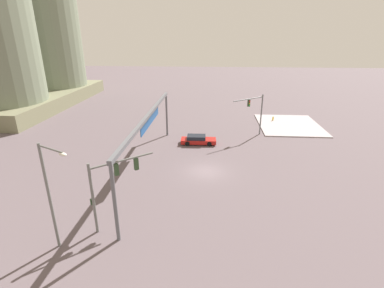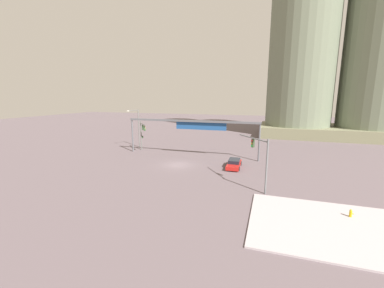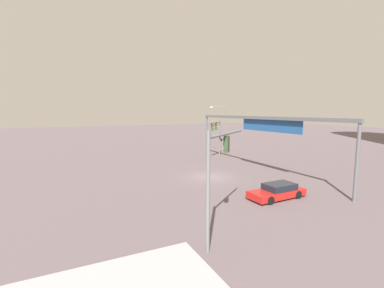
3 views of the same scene
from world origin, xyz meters
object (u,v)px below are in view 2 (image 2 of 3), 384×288
object	(u,v)px
streetlamp_curved_arm	(137,125)
fire_hydrant_on_curb	(351,213)
traffic_signal_opposite_side	(260,154)
traffic_signal_near_corner	(142,131)
sedan_car_approaching	(234,164)

from	to	relation	value
streetlamp_curved_arm	fire_hydrant_on_curb	distance (m)	39.89
traffic_signal_opposite_side	fire_hydrant_on_curb	distance (m)	9.92
streetlamp_curved_arm	fire_hydrant_on_curb	world-z (taller)	streetlamp_curved_arm
traffic_signal_near_corner	streetlamp_curved_arm	world-z (taller)	streetlamp_curved_arm
fire_hydrant_on_curb	sedan_car_approaching	bearing A→B (deg)	133.61
sedan_car_approaching	streetlamp_curved_arm	bearing A→B (deg)	-113.59
traffic_signal_opposite_side	sedan_car_approaching	world-z (taller)	traffic_signal_opposite_side
traffic_signal_near_corner	sedan_car_approaching	size ratio (longest dim) A/B	1.18
streetlamp_curved_arm	traffic_signal_opposite_side	bearing A→B (deg)	83.46
traffic_signal_near_corner	streetlamp_curved_arm	bearing A→B (deg)	-176.40
traffic_signal_near_corner	sedan_car_approaching	distance (m)	19.84
traffic_signal_near_corner	fire_hydrant_on_curb	xyz separation A→B (m)	(30.72, -18.32, -3.48)
traffic_signal_opposite_side	streetlamp_curved_arm	distance (m)	30.51
traffic_signal_opposite_side	sedan_car_approaching	xyz separation A→B (m)	(-3.96, 8.19, -3.64)
streetlamp_curved_arm	sedan_car_approaching	xyz separation A→B (m)	(21.49, -8.62, -4.08)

